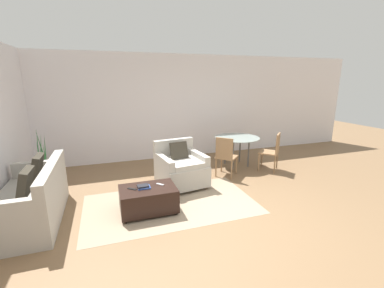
{
  "coord_description": "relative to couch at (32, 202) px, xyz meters",
  "views": [
    {
      "loc": [
        -1.45,
        -3.28,
        2.1
      ],
      "look_at": [
        0.28,
        1.79,
        0.75
      ],
      "focal_mm": 24.0,
      "sensor_mm": 36.0,
      "label": 1
    }
  ],
  "objects": [
    {
      "name": "tv_remote_primary",
      "position": [
        1.46,
        -0.25,
        0.1
      ],
      "size": [
        0.14,
        0.13,
        0.01
      ],
      "color": "black",
      "rests_on": "ottoman"
    },
    {
      "name": "potted_plant",
      "position": [
        -0.04,
        1.23,
        -0.08
      ],
      "size": [
        0.39,
        0.39,
        1.22
      ],
      "color": "maroon",
      "rests_on": "ground_plane"
    },
    {
      "name": "armchair",
      "position": [
        2.51,
        0.6,
        0.05
      ],
      "size": [
        0.98,
        1.02,
        0.89
      ],
      "color": "#B2ADA3",
      "rests_on": "ground_plane"
    },
    {
      "name": "area_rug",
      "position": [
        2.11,
        -0.16,
        -0.31
      ],
      "size": [
        2.89,
        1.66,
        0.01
      ],
      "color": "gray",
      "rests_on": "ground_plane"
    },
    {
      "name": "ground_plane",
      "position": [
        2.59,
        -0.84,
        -0.32
      ],
      "size": [
        20.0,
        20.0,
        0.0
      ],
      "primitive_type": "plane",
      "color": "brown"
    },
    {
      "name": "book_stack",
      "position": [
        1.64,
        -0.25,
        0.12
      ],
      "size": [
        0.21,
        0.17,
        0.05
      ],
      "color": "#2D478C",
      "rests_on": "ottoman"
    },
    {
      "name": "tv_remote_secondary",
      "position": [
        1.91,
        -0.21,
        0.1
      ],
      "size": [
        0.12,
        0.13,
        0.01
      ],
      "color": "#B7B7BC",
      "rests_on": "ottoman"
    },
    {
      "name": "couch",
      "position": [
        0.0,
        0.0,
        0.0
      ],
      "size": [
        0.85,
        1.72,
        0.93
      ],
      "color": "#B2ADA3",
      "rests_on": "ground_plane"
    },
    {
      "name": "wall_back",
      "position": [
        2.59,
        2.6,
        1.06
      ],
      "size": [
        12.0,
        0.06,
        2.75
      ],
      "color": "white",
      "rests_on": "ground_plane"
    },
    {
      "name": "ottoman",
      "position": [
        1.7,
        -0.28,
        -0.09
      ],
      "size": [
        0.89,
        0.6,
        0.41
      ],
      "color": "black",
      "rests_on": "ground_plane"
    },
    {
      "name": "dining_chair_near_right",
      "position": [
        4.79,
        0.73,
        0.2
      ],
      "size": [
        0.59,
        0.59,
        0.9
      ],
      "color": "#93704C",
      "rests_on": "ground_plane"
    },
    {
      "name": "dining_table",
      "position": [
        4.18,
        1.34,
        0.32
      ],
      "size": [
        1.09,
        1.09,
        0.72
      ],
      "color": "#8C9E99",
      "rests_on": "ground_plane"
    },
    {
      "name": "dining_chair_near_left",
      "position": [
        3.57,
        0.73,
        0.2
      ],
      "size": [
        0.59,
        0.59,
        0.9
      ],
      "color": "#93704C",
      "rests_on": "ground_plane"
    }
  ]
}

